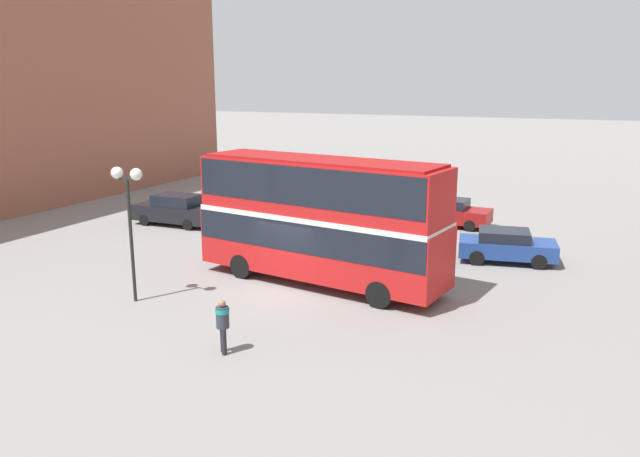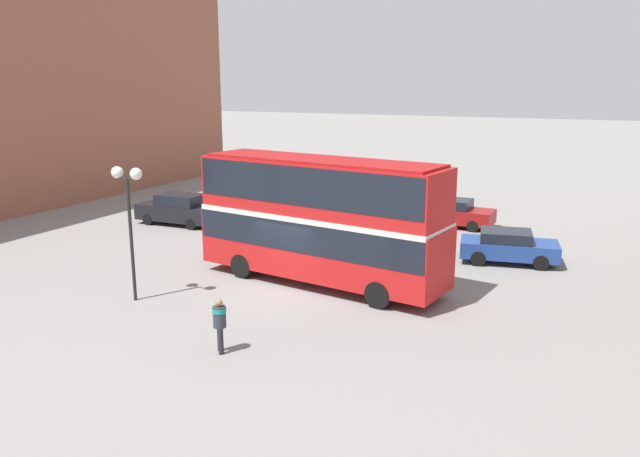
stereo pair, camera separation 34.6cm
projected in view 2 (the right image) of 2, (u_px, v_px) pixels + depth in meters
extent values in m
plane|color=gray|center=(282.00, 290.00, 23.66)|extent=(240.00, 240.00, 0.00)
cube|color=red|center=(320.00, 245.00, 24.06)|extent=(10.30, 3.99, 2.27)
cube|color=red|center=(320.00, 189.00, 23.55)|extent=(10.14, 3.90, 2.10)
cube|color=black|center=(320.00, 232.00, 23.94)|extent=(10.21, 4.01, 1.12)
cube|color=black|center=(320.00, 182.00, 23.49)|extent=(10.00, 3.90, 1.43)
cube|color=silver|center=(320.00, 215.00, 23.79)|extent=(10.21, 4.00, 0.20)
cube|color=maroon|center=(320.00, 160.00, 23.30)|extent=(9.67, 3.65, 0.10)
cylinder|color=black|center=(407.00, 278.00, 23.48)|extent=(1.01, 0.44, 0.98)
cylinder|color=black|center=(378.00, 295.00, 21.64)|extent=(1.01, 0.44, 0.98)
cylinder|color=black|center=(277.00, 253.00, 26.85)|extent=(1.01, 0.44, 0.98)
cylinder|color=black|center=(242.00, 266.00, 25.02)|extent=(1.01, 0.44, 0.98)
cylinder|color=#232328|center=(221.00, 341.00, 17.99)|extent=(0.15, 0.15, 0.79)
cylinder|color=#232328|center=(220.00, 338.00, 18.22)|extent=(0.15, 0.15, 0.79)
cylinder|color=#2D333D|center=(219.00, 317.00, 17.94)|extent=(0.53, 0.53, 0.63)
cylinder|color=teal|center=(219.00, 310.00, 17.89)|extent=(0.57, 0.57, 0.14)
sphere|color=#936B4C|center=(219.00, 303.00, 17.84)|extent=(0.21, 0.21, 0.21)
cube|color=navy|center=(509.00, 249.00, 27.04)|extent=(4.37, 2.59, 0.69)
cube|color=black|center=(506.00, 236.00, 26.94)|extent=(2.40, 2.03, 0.46)
cylinder|color=black|center=(538.00, 252.00, 27.58)|extent=(0.68, 0.34, 0.65)
cylinder|color=black|center=(541.00, 263.00, 26.01)|extent=(0.68, 0.34, 0.65)
cylinder|color=black|center=(479.00, 249.00, 28.20)|extent=(0.68, 0.34, 0.65)
cylinder|color=black|center=(478.00, 259.00, 26.63)|extent=(0.68, 0.34, 0.65)
cube|color=maroon|center=(452.00, 215.00, 33.87)|extent=(4.48, 2.00, 0.74)
cube|color=black|center=(449.00, 203.00, 33.81)|extent=(2.36, 1.74, 0.49)
cylinder|color=black|center=(480.00, 220.00, 34.05)|extent=(0.62, 0.24, 0.61)
cylinder|color=black|center=(473.00, 226.00, 32.62)|extent=(0.62, 0.24, 0.61)
cylinder|color=black|center=(432.00, 215.00, 35.28)|extent=(0.62, 0.24, 0.61)
cylinder|color=black|center=(423.00, 221.00, 33.85)|extent=(0.62, 0.24, 0.61)
cube|color=black|center=(178.00, 212.00, 34.30)|extent=(4.63, 1.92, 0.84)
cube|color=black|center=(180.00, 200.00, 34.06)|extent=(2.43, 1.68, 0.59)
cylinder|color=black|center=(148.00, 220.00, 34.22)|extent=(0.61, 0.24, 0.60)
cylinder|color=black|center=(167.00, 214.00, 35.67)|extent=(0.61, 0.24, 0.60)
cylinder|color=black|center=(191.00, 224.00, 33.10)|extent=(0.61, 0.24, 0.60)
cylinder|color=black|center=(208.00, 218.00, 34.55)|extent=(0.61, 0.24, 0.60)
cylinder|color=black|center=(131.00, 240.00, 22.03)|extent=(0.12, 0.12, 4.48)
cylinder|color=black|center=(127.00, 179.00, 21.52)|extent=(0.84, 0.06, 0.06)
sphere|color=white|center=(117.00, 172.00, 21.65)|extent=(0.42, 0.42, 0.42)
sphere|color=white|center=(136.00, 174.00, 21.30)|extent=(0.42, 0.42, 0.42)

